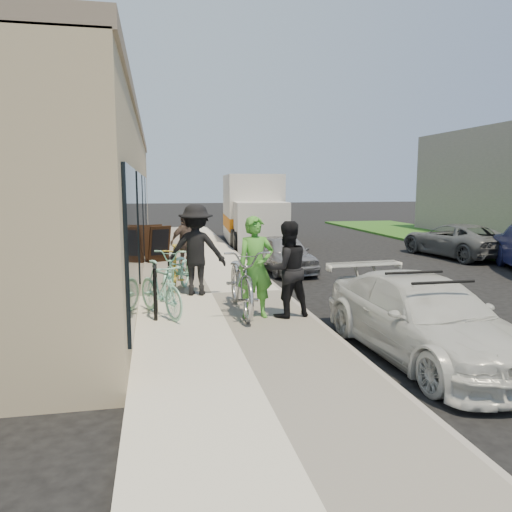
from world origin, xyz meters
TOP-DOWN VIEW (x-y plane):
  - ground at (0.00, 0.00)m, footprint 120.00×120.00m
  - sidewalk at (-2.00, 3.00)m, footprint 3.00×34.00m
  - curb at (-0.45, 3.00)m, footprint 0.12×34.00m
  - storefront at (-5.24, 7.99)m, footprint 3.60×20.00m
  - bike_rack at (-3.17, 1.32)m, footprint 0.07×0.64m
  - sandwich_board at (-3.11, 7.70)m, footprint 0.88×0.88m
  - sedan_white at (0.56, -1.16)m, footprint 1.86×4.03m
  - sedan_silver at (0.39, 6.09)m, footprint 1.42×3.12m
  - moving_truck at (0.87, 13.03)m, footprint 2.57×5.94m
  - far_car_gray at (6.87, 7.80)m, footprint 2.41×4.30m
  - tandem_bike at (-1.63, 1.33)m, footprint 0.82×2.27m
  - woman_rider at (-1.46, 0.90)m, footprint 0.68×0.48m
  - man_standing at (-0.92, 0.85)m, footprint 0.93×0.79m
  - cruiser_bike_a at (-3.08, 1.33)m, footprint 1.09×1.64m
  - cruiser_bike_b at (-2.70, 3.15)m, footprint 1.21×1.99m
  - cruiser_bike_c at (-2.76, 3.51)m, footprint 0.58×1.66m
  - bystander_a at (-2.32, 2.94)m, footprint 1.34×0.93m
  - bystander_b at (-2.39, 5.76)m, footprint 0.97×0.82m

SIDE VIEW (x-z plane):
  - ground at x=0.00m, z-range 0.00..0.00m
  - curb at x=-0.45m, z-range 0.00..0.13m
  - sidewalk at x=-2.00m, z-range 0.00..0.15m
  - sedan_silver at x=0.39m, z-range 0.00..1.04m
  - far_car_gray at x=6.87m, z-range 0.00..1.14m
  - sedan_white at x=0.56m, z-range -0.02..1.16m
  - cruiser_bike_a at x=-3.08m, z-range 0.15..1.11m
  - cruiser_bike_c at x=-2.76m, z-range 0.15..1.13m
  - cruiser_bike_b at x=-2.70m, z-range 0.15..1.14m
  - bike_rack at x=-3.17m, z-range 0.24..1.14m
  - sandwich_board at x=-3.11m, z-range 0.16..1.25m
  - tandem_bike at x=-1.63m, z-range 0.15..1.34m
  - bystander_b at x=-2.39m, z-range 0.15..1.70m
  - man_standing at x=-0.92m, z-range 0.15..1.83m
  - woman_rider at x=-1.46m, z-range 0.15..1.91m
  - bystander_a at x=-2.32m, z-range 0.15..2.04m
  - moving_truck at x=0.87m, z-range -0.16..2.69m
  - storefront at x=-5.24m, z-range 0.01..4.24m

